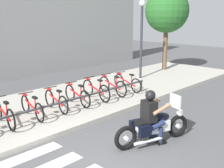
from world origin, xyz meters
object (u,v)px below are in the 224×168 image
(bicycle_5, at_px, (96,90))
(street_lamp, at_px, (141,32))
(bicycle_3, at_px, (56,101))
(tree_near_rack, at_px, (167,11))
(bicycle_4, at_px, (77,95))
(rider, at_px, (152,113))
(motorcycle, at_px, (154,126))
(bicycle_7, at_px, (127,82))
(bicycle_2, at_px, (32,107))
(bicycle_1, at_px, (4,114))
(bike_rack, at_px, (77,99))
(bicycle_6, at_px, (112,86))

(bicycle_5, height_order, street_lamp, street_lamp)
(bicycle_3, bearing_deg, tree_near_rack, 9.91)
(bicycle_4, relative_size, bicycle_5, 0.94)
(rider, bearing_deg, motorcycle, -20.84)
(bicycle_7, relative_size, tree_near_rack, 0.36)
(bicycle_2, height_order, bicycle_3, bicycle_3)
(bicycle_4, distance_m, street_lamp, 5.38)
(bicycle_3, height_order, tree_near_rack, tree_near_rack)
(rider, height_order, bicycle_2, rider)
(bicycle_1, xyz_separation_m, bicycle_3, (1.77, 0.00, -0.01))
(rider, xyz_separation_m, bicycle_3, (-0.44, 3.51, -0.33))
(bicycle_7, distance_m, bike_rack, 3.15)
(bicycle_6, bearing_deg, motorcycle, -121.24)
(bicycle_6, xyz_separation_m, bike_rack, (-2.22, -0.55, 0.07))
(motorcycle, height_order, street_lamp, street_lamp)
(bicycle_1, relative_size, bicycle_6, 1.03)
(bicycle_3, bearing_deg, bike_rack, -51.38)
(tree_near_rack, bearing_deg, bike_rack, -165.80)
(rider, bearing_deg, bicycle_7, 48.52)
(motorcycle, height_order, bicycle_1, motorcycle)
(motorcycle, height_order, bicycle_5, motorcycle)
(bicycle_7, distance_m, tree_near_rack, 5.94)
(bicycle_6, height_order, bike_rack, bicycle_6)
(rider, xyz_separation_m, tree_near_rack, (8.07, 5.00, 2.58))
(bicycle_1, distance_m, bicycle_4, 2.66)
(motorcycle, height_order, bicycle_4, motorcycle)
(motorcycle, distance_m, bicycle_3, 3.58)
(motorcycle, distance_m, bicycle_4, 3.56)
(bicycle_4, xyz_separation_m, bike_rack, (-0.44, -0.55, 0.08))
(motorcycle, distance_m, street_lamp, 7.29)
(bicycle_2, distance_m, tree_near_rack, 9.95)
(bicycle_6, relative_size, bike_rack, 0.25)
(bicycle_3, distance_m, bicycle_7, 3.55)
(bike_rack, bearing_deg, tree_near_rack, 14.20)
(bicycle_6, distance_m, tree_near_rack, 6.69)
(rider, xyz_separation_m, bicycle_6, (2.22, 3.51, -0.31))
(bicycle_2, height_order, bicycle_4, bicycle_4)
(bicycle_7, bearing_deg, tree_near_rack, 16.68)
(rider, relative_size, bicycle_3, 0.92)
(motorcycle, bearing_deg, bicycle_6, 58.76)
(rider, height_order, bicycle_7, rider)
(bicycle_5, bearing_deg, bicycle_2, 179.97)
(bike_rack, bearing_deg, bicycle_7, 10.14)
(motorcycle, xyz_separation_m, bicycle_7, (3.04, 3.54, 0.03))
(bike_rack, height_order, street_lamp, street_lamp)
(motorcycle, relative_size, bicycle_1, 1.27)
(bicycle_5, height_order, bicycle_7, bicycle_5)
(bicycle_5, xyz_separation_m, tree_near_rack, (6.73, 1.49, 2.89))
(bicycle_5, bearing_deg, bicycle_7, 0.04)
(motorcycle, relative_size, rider, 1.52)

